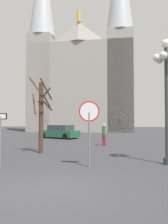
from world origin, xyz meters
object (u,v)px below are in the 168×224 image
object	(u,v)px
bare_tree	(41,114)
parked_car_near_green	(59,132)
pedestrian_walking	(104,132)
cathedral	(82,70)
stop_sign	(89,120)
one_way_arrow_sign	(0,134)
street_lamp	(166,75)

from	to	relation	value
bare_tree	parked_car_near_green	distance (m)	11.11
bare_tree	pedestrian_walking	size ratio (longest dim) A/B	2.69
cathedral	bare_tree	xyz separation A→B (m)	(0.68, -26.46, -8.72)
stop_sign	parked_car_near_green	world-z (taller)	stop_sign
cathedral	one_way_arrow_sign	distance (m)	32.28
parked_car_near_green	stop_sign	bearing A→B (deg)	-72.53
street_lamp	bare_tree	bearing A→B (deg)	158.08
one_way_arrow_sign	pedestrian_walking	distance (m)	9.62
street_lamp	parked_car_near_green	xyz separation A→B (m)	(-8.11, 13.64, -3.41)
cathedral	one_way_arrow_sign	xyz separation A→B (m)	(0.24, -30.79, -9.70)
cathedral	parked_car_near_green	size ratio (longest dim) A/B	7.42
cathedral	bare_tree	size ratio (longest dim) A/B	7.66
stop_sign	bare_tree	distance (m)	4.99
stop_sign	pedestrian_walking	xyz separation A→B (m)	(0.47, 8.03, -0.98)
one_way_arrow_sign	parked_car_near_green	xyz separation A→B (m)	(-0.86, 15.23, -0.75)
cathedral	stop_sign	distance (m)	31.78
cathedral	bare_tree	world-z (taller)	cathedral
stop_sign	cathedral	bearing A→B (deg)	97.52
cathedral	pedestrian_walking	distance (m)	24.74
cathedral	one_way_arrow_sign	world-z (taller)	cathedral
parked_car_near_green	pedestrian_walking	size ratio (longest dim) A/B	2.78
bare_tree	one_way_arrow_sign	bearing A→B (deg)	-95.79
stop_sign	pedestrian_walking	distance (m)	8.11
street_lamp	bare_tree	world-z (taller)	street_lamp
one_way_arrow_sign	bare_tree	world-z (taller)	bare_tree
cathedral	street_lamp	xyz separation A→B (m)	(7.50, -29.20, -7.05)
stop_sign	bare_tree	bearing A→B (deg)	131.62
cathedral	street_lamp	bearing A→B (deg)	-75.60
parked_car_near_green	pedestrian_walking	xyz separation A→B (m)	(5.07, -6.59, 0.36)
street_lamp	stop_sign	bearing A→B (deg)	-164.46
stop_sign	parked_car_near_green	bearing A→B (deg)	107.47
stop_sign	one_way_arrow_sign	distance (m)	3.84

